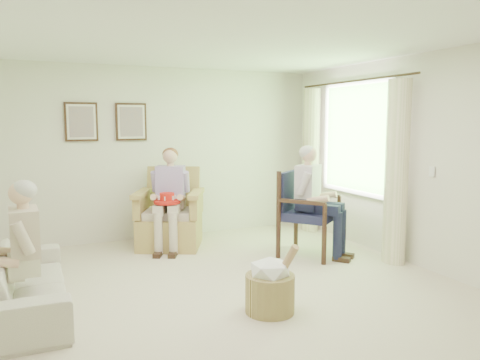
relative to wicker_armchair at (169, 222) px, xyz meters
The scene contains 18 objects.
floor 2.19m from the wicker_armchair, 88.50° to the right, with size 5.50×5.50×0.00m, color beige.
back_wall 1.11m from the wicker_armchair, 84.52° to the left, with size 5.00×0.04×2.60m, color silver.
front_wall 5.00m from the wicker_armchair, 89.34° to the right, with size 5.00×0.04×2.60m, color silver.
right_wall 3.48m from the wicker_armchair, 40.18° to the right, with size 0.04×5.50×2.60m, color silver.
ceiling 3.11m from the wicker_armchair, 88.50° to the right, with size 5.00×5.50×0.02m, color white.
window 2.96m from the wicker_armchair, 20.82° to the right, with size 0.13×2.50×1.63m.
curtain_left 3.18m from the wicker_armchair, 39.09° to the right, with size 0.34×0.34×2.30m, color #F6E7C1.
curtain_right 2.52m from the wicker_armchair, ahead, with size 0.34×0.34×2.30m, color #F6E7C1.
framed_print_left 1.88m from the wicker_armchair, 153.18° to the left, with size 0.45×0.05×0.55m.
framed_print_right 1.58m from the wicker_armchair, 125.43° to the left, with size 0.45×0.05×0.55m.
wicker_armchair is the anchor object (origin of this frame).
wood_armchair 1.96m from the wicker_armchair, 34.78° to the right, with size 0.72×0.68×1.11m.
sofa 2.56m from the wicker_armchair, 137.78° to the right, with size 0.75×1.92×0.56m, color beige.
person_wicker 0.49m from the wicker_armchair, 90.00° to the right, with size 0.40×0.63×1.39m.
person_dark 2.11m from the wicker_armchair, 38.99° to the right, with size 0.40×0.62×1.44m.
person_sofa 2.70m from the wicker_armchair, 135.02° to the right, with size 0.42×0.62×1.23m.
red_hat 0.51m from the wicker_armchair, 109.13° to the right, with size 0.35×0.35×0.14m.
hatbox 2.70m from the wicker_armchair, 85.22° to the right, with size 0.50×0.50×0.68m.
Camera 1 is at (-1.81, -4.27, 1.79)m, focal length 35.00 mm.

